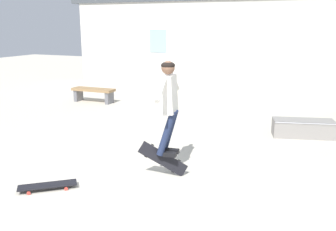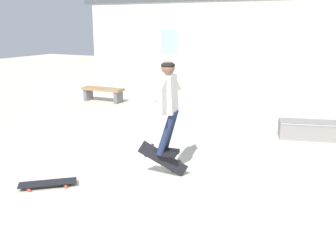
# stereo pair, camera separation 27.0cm
# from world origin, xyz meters

# --- Properties ---
(ground_plane) EXTENTS (40.00, 40.00, 0.00)m
(ground_plane) POSITION_xyz_m (0.00, 0.00, 0.00)
(ground_plane) COLOR beige
(building_backdrop) EXTENTS (15.66, 0.52, 4.86)m
(building_backdrop) POSITION_xyz_m (0.00, 9.69, 1.95)
(building_backdrop) COLOR beige
(building_backdrop) RESTS_ON ground_plane
(park_bench) EXTENTS (1.42, 0.47, 0.45)m
(park_bench) POSITION_xyz_m (-4.16, 5.50, 0.32)
(park_bench) COLOR #99754C
(park_bench) RESTS_ON ground_plane
(skate_ledge) EXTENTS (1.40, 0.84, 0.38)m
(skate_ledge) POSITION_xyz_m (2.32, 4.18, 0.19)
(skate_ledge) COLOR gray
(skate_ledge) RESTS_ON ground_plane
(skater) EXTENTS (0.35, 1.19, 1.52)m
(skater) POSITION_xyz_m (0.45, 0.92, 1.29)
(skater) COLOR silver
(skateboard_flipping) EXTENTS (0.72, 0.46, 0.64)m
(skateboard_flipping) POSITION_xyz_m (0.38, 0.88, 0.30)
(skateboard_flipping) COLOR black
(skateboard_resting) EXTENTS (0.80, 0.72, 0.08)m
(skateboard_resting) POSITION_xyz_m (-1.03, -0.29, 0.07)
(skateboard_resting) COLOR black
(skateboard_resting) RESTS_ON ground_plane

